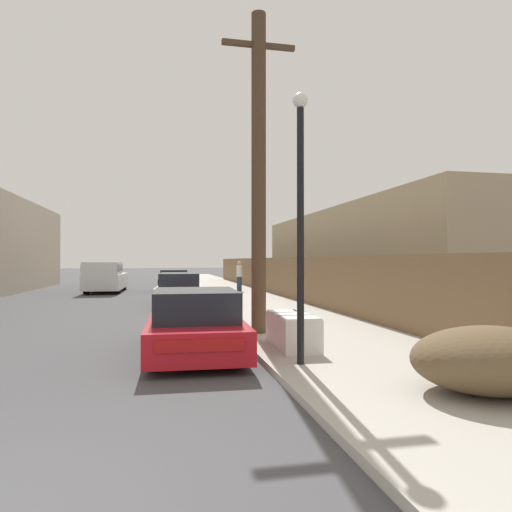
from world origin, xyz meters
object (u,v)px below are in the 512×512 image
car_parked_mid (180,290)px  pickup_truck (105,277)px  car_parked_far (174,281)px  brush_pile (490,359)px  parked_sports_car_red (195,324)px  utility_pole (259,169)px  discarded_fridge (292,331)px  pedestrian (239,276)px  street_lamp (300,206)px

car_parked_mid → pickup_truck: (-3.91, 8.57, 0.26)m
car_parked_far → brush_pile: bearing=-80.1°
parked_sports_car_red → utility_pole: (1.64, 1.55, 3.48)m
discarded_fridge → pedestrian: 16.68m
car_parked_far → brush_pile: car_parked_far is taller
utility_pole → brush_pile: 6.79m
utility_pole → parked_sports_car_red: bearing=-136.7°
car_parked_mid → pedestrian: size_ratio=2.81×
car_parked_far → street_lamp: size_ratio=0.91×
discarded_fridge → utility_pole: bearing=99.1°
car_parked_mid → pedestrian: bearing=64.1°
pedestrian → discarded_fridge: bearing=-96.0°
pickup_truck → pedestrian: 7.80m
car_parked_mid → pickup_truck: bearing=118.0°
car_parked_far → parked_sports_car_red: bearing=-89.1°
car_parked_far → pickup_truck: 3.95m
parked_sports_car_red → pickup_truck: 18.77m
car_parked_far → pedestrian: bearing=-36.1°
pickup_truck → pedestrian: (7.49, -2.20, 0.11)m
discarded_fridge → car_parked_far: size_ratio=0.42×
pickup_truck → pedestrian: pedestrian is taller
car_parked_far → discarded_fridge: bearing=-83.4°
street_lamp → pedestrian: bearing=83.5°
discarded_fridge → pedestrian: pedestrian is taller
brush_pile → pedestrian: size_ratio=1.25×
pickup_truck → utility_pole: (5.46, -16.83, 3.18)m
car_parked_far → street_lamp: street_lamp is taller
brush_pile → discarded_fridge: bearing=115.3°
car_parked_mid → utility_pole: size_ratio=0.62×
utility_pole → street_lamp: 3.63m
car_parked_mid → pickup_truck: size_ratio=0.88×
discarded_fridge → car_parked_mid: bearing=101.3°
discarded_fridge → pickup_truck: (-5.73, 18.78, 0.43)m
discarded_fridge → pickup_truck: 19.64m
discarded_fridge → street_lamp: 2.75m
car_parked_far → pedestrian: (3.58, -2.72, 0.39)m
parked_sports_car_red → utility_pole: utility_pole is taller
car_parked_mid → car_parked_far: car_parked_mid is taller
car_parked_mid → pedestrian: pedestrian is taller
car_parked_mid → utility_pole: bearing=-76.0°
street_lamp → pickup_truck: bearing=105.1°
car_parked_far → brush_pile: size_ratio=1.95×
utility_pole → car_parked_mid: bearing=100.6°
car_parked_far → street_lamp: 20.91m
car_parked_mid → utility_pole: (1.55, -8.26, 3.43)m
car_parked_far → utility_pole: size_ratio=0.54×
parked_sports_car_red → car_parked_mid: car_parked_mid is taller
parked_sports_car_red → street_lamp: bearing=-46.6°
car_parked_far → pickup_truck: pickup_truck is taller
street_lamp → pedestrian: (2.04, 18.02, -1.78)m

